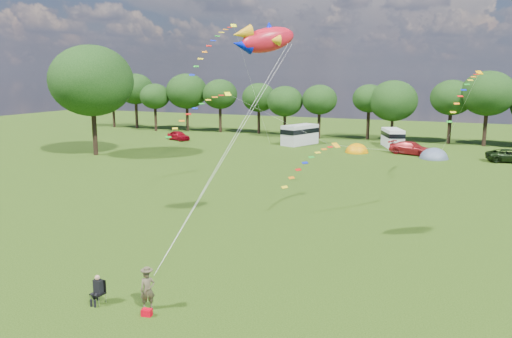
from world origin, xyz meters
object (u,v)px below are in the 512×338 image
at_px(car_d, 512,156).
at_px(fish_kite, 263,40).
at_px(car_c, 411,148).
at_px(campervan_b, 300,134).
at_px(campervan_c, 393,137).
at_px(camp_chair, 99,286).
at_px(tent_orange, 357,152).
at_px(big_tree, 92,81).
at_px(tent_greyblue, 434,158).
at_px(car_a, 178,136).
at_px(kite_flyer, 148,290).

bearing_deg(car_d, fish_kite, 144.68).
xyz_separation_m(car_c, fish_kite, (-4.40, -37.89, 10.90)).
distance_m(car_c, campervan_b, 15.77).
height_order(car_c, car_d, car_c).
distance_m(campervan_c, camp_chair, 53.81).
bearing_deg(tent_orange, car_d, -0.51).
bearing_deg(big_tree, tent_orange, 26.36).
bearing_deg(car_c, campervan_b, 95.87).
bearing_deg(campervan_c, big_tree, 101.53).
xyz_separation_m(camp_chair, fish_kite, (3.67, 9.85, 10.91)).
relative_size(tent_greyblue, camp_chair, 2.80).
relative_size(tent_orange, fish_kite, 0.93).
bearing_deg(tent_orange, car_a, 177.13).
distance_m(car_d, kite_flyer, 49.12).
bearing_deg(campervan_b, tent_greyblue, -84.13).
xyz_separation_m(campervan_b, campervan_c, (12.37, 2.84, -0.17)).
bearing_deg(kite_flyer, campervan_b, 58.63).
bearing_deg(car_d, car_a, 75.56).
bearing_deg(tent_orange, car_c, 9.11).
distance_m(car_a, camp_chair, 54.48).
height_order(car_d, tent_orange, car_d).
xyz_separation_m(big_tree, camp_chair, (27.73, -32.19, -8.23)).
distance_m(campervan_b, tent_greyblue, 19.03).
height_order(car_c, kite_flyer, kite_flyer).
relative_size(big_tree, campervan_c, 2.43).
distance_m(big_tree, tent_orange, 33.87).
bearing_deg(kite_flyer, tent_greyblue, 37.00).
height_order(tent_greyblue, kite_flyer, kite_flyer).
xyz_separation_m(tent_orange, fish_kite, (2.15, -36.84, 11.67)).
xyz_separation_m(campervan_c, tent_greyblue, (5.91, -7.90, -1.30)).
distance_m(car_a, kite_flyer, 55.27).
bearing_deg(fish_kite, campervan_b, 63.86).
relative_size(car_a, tent_orange, 1.31).
bearing_deg(camp_chair, tent_greyblue, 83.20).
bearing_deg(fish_kite, big_tree, 103.27).
distance_m(car_d, campervan_c, 15.81).
distance_m(car_c, tent_greyblue, 3.57).
height_order(car_a, fish_kite, fish_kite).
height_order(car_a, car_c, car_c).
bearing_deg(big_tree, campervan_c, 33.18).
relative_size(tent_orange, kite_flyer, 1.86).
xyz_separation_m(big_tree, tent_orange, (29.26, 14.50, -9.00)).
relative_size(car_c, campervan_c, 0.96).
relative_size(big_tree, kite_flyer, 7.69).
bearing_deg(car_c, campervan_c, 44.79).
xyz_separation_m(big_tree, fish_kite, (31.41, -22.34, 2.68)).
distance_m(big_tree, kite_flyer, 44.49).
height_order(tent_orange, camp_chair, camp_chair).
height_order(car_a, tent_greyblue, car_a).
distance_m(car_c, fish_kite, 39.67).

